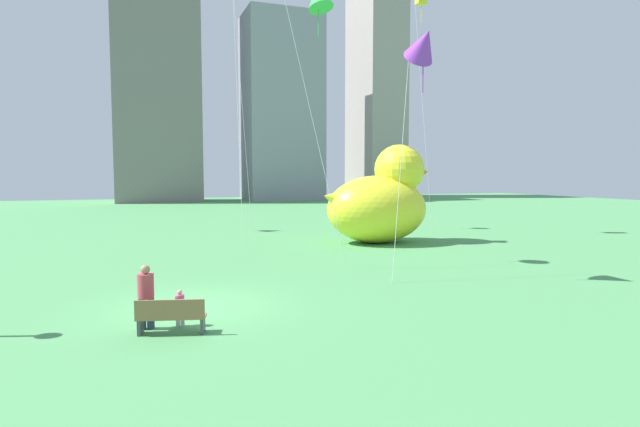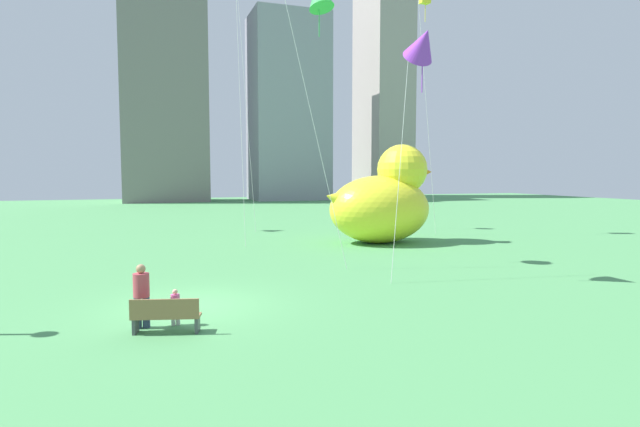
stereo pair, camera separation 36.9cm
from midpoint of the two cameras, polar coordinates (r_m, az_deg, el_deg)
ground_plane at (r=15.95m, az=-14.46°, el=-10.07°), size 140.00×140.00×0.00m
park_bench at (r=13.39m, az=-17.10°, el=-10.85°), size 1.74×0.88×0.90m
person_adult at (r=13.93m, az=-19.61°, el=-8.44°), size 0.41×0.41×1.66m
person_child at (r=14.02m, az=-16.13°, el=-9.90°), size 0.24×0.24×0.96m
giant_inflatable_duck at (r=29.44m, az=6.45°, el=1.41°), size 6.82×4.38×5.65m
city_skyline at (r=80.44m, az=-6.37°, el=13.85°), size 45.08×14.34×37.71m
kite_purple at (r=19.46m, az=10.92°, el=18.02°), size 1.71×1.93×9.34m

